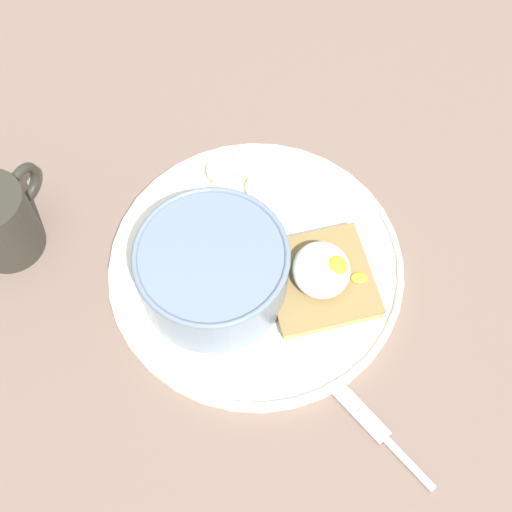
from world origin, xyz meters
The scene contains 14 objects.
ground_plane centered at (0.00, 0.00, 1.00)cm, with size 120.00×120.00×2.00cm, color #715C50.
plate centered at (0.00, 0.00, 2.80)cm, with size 30.54×30.54×1.60cm.
oatmeal_bowl centered at (2.14, -4.31, 6.44)cm, with size 15.00×15.00×7.05cm.
toast_slice centered at (2.42, 6.31, 3.91)cm, with size 12.26×12.26×1.64cm.
poached_egg centered at (2.43, 6.46, 6.26)cm, with size 6.12×7.63×3.51cm.
banana_slice_front centered at (-6.54, -1.82, 3.54)cm, with size 4.89×4.89×1.27cm.
banana_slice_left centered at (-8.77, 0.99, 3.68)cm, with size 3.71×3.66×1.44cm.
banana_slice_back centered at (-8.50, -3.49, 3.52)cm, with size 4.07×4.11×1.25cm.
banana_slice_right centered at (-11.20, -3.26, 3.72)cm, with size 3.84×3.78×1.53cm.
banana_slice_inner centered at (-11.67, -0.54, 3.68)cm, with size 3.11×3.09×1.42cm.
banana_slice_outer centered at (-7.21, -5.86, 3.62)cm, with size 3.77×3.80×1.30cm.
banana_slice_upper centered at (-5.12, 1.02, 3.45)cm, with size 3.66×3.63×0.96cm.
coffee_mug centered at (-4.38, -25.75, 6.59)cm, with size 10.15×7.41×8.93cm.
knife centered at (17.89, 10.97, 2.40)cm, with size 10.88×9.05×0.80cm.
Camera 1 is at (33.03, -1.42, 68.69)cm, focal length 50.00 mm.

